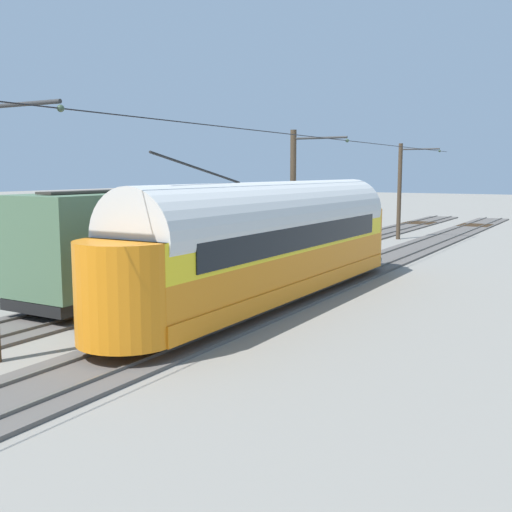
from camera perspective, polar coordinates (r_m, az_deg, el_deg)
The scene contains 8 objects.
ground_plane at distance 27.93m, azimuth 2.44°, elevation -1.84°, with size 220.00×220.00×0.00m, color gray.
track_streetcar_siding at distance 27.19m, azimuth 7.25°, elevation -2.05°, with size 2.80×80.00×0.18m.
track_adjacent_siding at distance 29.37m, azimuth -1.44°, elevation -1.26°, with size 2.80×80.00×0.18m.
vintage_streetcar at distance 21.89m, azimuth 1.64°, elevation 1.48°, with size 2.65×17.85×5.00m.
boxcar_adjacent at distance 25.02m, azimuth -7.44°, elevation 1.98°, with size 2.96×14.46×3.85m.
catenary_pole_foreground at distance 43.92m, azimuth 13.11°, elevation 5.96°, with size 2.84×0.28×6.53m.
catenary_pole_mid_near at distance 28.86m, azimuth 3.55°, elevation 5.30°, with size 2.84×0.28×6.53m.
overhead_wire_run at distance 21.22m, azimuth 0.69°, elevation 11.36°, with size 2.63×52.55×0.18m.
Camera 1 is at (-12.79, 24.39, 4.66)m, focal length 43.68 mm.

